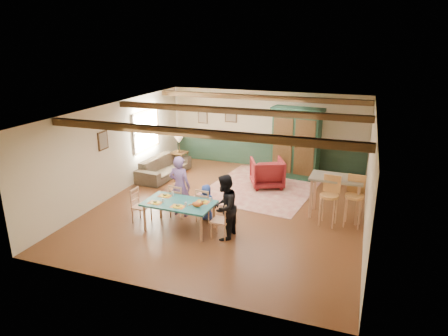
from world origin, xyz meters
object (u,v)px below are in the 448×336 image
(dining_chair_end_right, at_px, (221,220))
(armoire, at_px, (296,143))
(dining_chair_end_left, at_px, (141,206))
(dining_chair_far_left, at_px, (179,200))
(bar_stool_right, at_px, (354,202))
(person_child, at_px, (206,202))
(person_woman, at_px, (224,207))
(dining_chair_far_right, at_px, (205,204))
(person_man, at_px, (180,186))
(end_table, at_px, (180,160))
(counter_table, at_px, (335,197))
(dining_table, at_px, (180,216))
(sofa, at_px, (164,167))
(armchair, at_px, (267,173))
(bar_stool_left, at_px, (329,202))
(cat, at_px, (197,204))
(table_lamp, at_px, (179,144))

(dining_chair_end_right, bearing_deg, armoire, 171.94)
(dining_chair_end_left, bearing_deg, dining_chair_far_left, -46.17)
(dining_chair_end_right, relative_size, bar_stool_right, 0.70)
(person_child, distance_m, bar_stool_right, 3.63)
(person_woman, relative_size, person_child, 1.64)
(dining_chair_end_right, bearing_deg, dining_chair_end_left, -90.00)
(dining_chair_far_right, height_order, person_man, person_man)
(end_table, height_order, bar_stool_right, bar_stool_right)
(person_woman, xyz_separation_m, counter_table, (2.30, 2.03, -0.22))
(end_table, bearing_deg, counter_table, -22.67)
(dining_table, bearing_deg, person_man, 114.27)
(person_man, height_order, sofa, person_man)
(armchair, xyz_separation_m, counter_table, (2.17, -1.60, 0.10))
(dining_table, bearing_deg, dining_chair_end_left, 177.70)
(dining_chair_end_right, height_order, armoire, armoire)
(dining_chair_far_right, distance_m, person_woman, 1.09)
(end_table, bearing_deg, bar_stool_left, -27.79)
(dining_chair_end_left, bearing_deg, sofa, 20.79)
(armoire, height_order, sofa, armoire)
(bar_stool_left, bearing_deg, sofa, 168.45)
(cat, height_order, sofa, cat)
(person_man, relative_size, armchair, 1.63)
(person_child, bearing_deg, bar_stool_left, -164.14)
(person_man, relative_size, person_child, 1.72)
(dining_chair_end_right, relative_size, person_man, 0.55)
(dining_chair_far_left, height_order, end_table, dining_chair_far_left)
(sofa, bearing_deg, person_man, -140.27)
(armoire, bearing_deg, end_table, -166.62)
(person_child, relative_size, table_lamp, 1.67)
(dining_table, height_order, person_woman, person_woman)
(dining_table, height_order, dining_chair_end_right, dining_chair_end_right)
(cat, distance_m, counter_table, 3.63)
(counter_table, relative_size, bar_stool_left, 1.05)
(cat, xyz_separation_m, bar_stool_left, (2.84, 1.56, -0.16))
(dining_chair_far_right, height_order, dining_chair_end_right, same)
(dining_table, height_order, armchair, armchair)
(dining_table, xyz_separation_m, armoire, (1.95, 4.75, 0.81))
(bar_stool_right, bearing_deg, person_child, -161.77)
(person_child, xyz_separation_m, end_table, (-2.46, 3.56, -0.16))
(sofa, bearing_deg, table_lamp, -3.78)
(dining_chair_end_right, bearing_deg, end_table, -141.91)
(bar_stool_right, bearing_deg, person_man, -164.47)
(bar_stool_left, distance_m, bar_stool_right, 0.60)
(armoire, bearing_deg, bar_stool_right, -51.21)
(person_woman, bearing_deg, armoire, 173.02)
(person_man, distance_m, person_child, 0.82)
(cat, distance_m, bar_stool_right, 3.82)
(dining_chair_far_right, distance_m, counter_table, 3.34)
(end_table, relative_size, bar_stool_right, 0.48)
(bar_stool_right, bearing_deg, dining_chair_far_right, -160.64)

